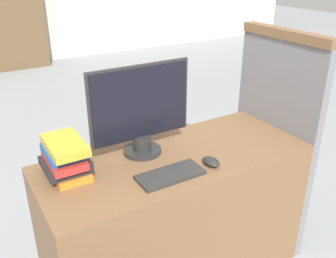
{
  "coord_description": "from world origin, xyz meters",
  "views": [
    {
      "loc": [
        -0.86,
        -1.08,
        1.64
      ],
      "look_at": [
        -0.06,
        0.25,
        0.92
      ],
      "focal_mm": 40.0,
      "sensor_mm": 36.0,
      "label": 1
    }
  ],
  "objects": [
    {
      "name": "bookshelf_far",
      "position": [
        -0.02,
        5.24,
        0.9
      ],
      "size": [
        1.22,
        0.32,
        1.8
      ],
      "color": "brown",
      "rests_on": "ground_plane"
    },
    {
      "name": "book_stack",
      "position": [
        -0.51,
        0.39,
        0.84
      ],
      "size": [
        0.19,
        0.26,
        0.17
      ],
      "color": "orange",
      "rests_on": "desk"
    },
    {
      "name": "carrel_divider",
      "position": [
        0.7,
        0.3,
        0.66
      ],
      "size": [
        0.07,
        0.6,
        1.3
      ],
      "color": "slate",
      "rests_on": "ground_plane"
    },
    {
      "name": "monitor",
      "position": [
        -0.12,
        0.4,
        0.98
      ],
      "size": [
        0.52,
        0.19,
        0.45
      ],
      "color": "#282828",
      "rests_on": "desk"
    },
    {
      "name": "keyboard",
      "position": [
        -0.12,
        0.14,
        0.76
      ],
      "size": [
        0.31,
        0.14,
        0.02
      ],
      "color": "#2D2D2D",
      "rests_on": "desk"
    },
    {
      "name": "mouse",
      "position": [
        0.1,
        0.13,
        0.77
      ],
      "size": [
        0.07,
        0.1,
        0.04
      ],
      "color": "#262626",
      "rests_on": "desk"
    },
    {
      "name": "desk",
      "position": [
        0.0,
        0.28,
        0.37
      ],
      "size": [
        1.35,
        0.56,
        0.75
      ],
      "color": "brown",
      "rests_on": "ground_plane"
    }
  ]
}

